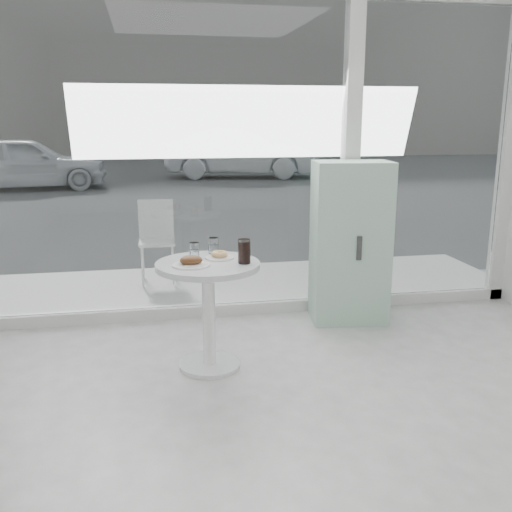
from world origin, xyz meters
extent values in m
cube|color=silver|center=(0.00, 3.00, 0.05)|extent=(5.00, 0.12, 0.10)
cube|color=silver|center=(2.44, 3.00, 1.50)|extent=(0.12, 0.12, 3.00)
cube|color=silver|center=(0.90, 3.00, 1.50)|extent=(0.14, 0.14, 3.00)
cube|color=white|center=(-0.77, 3.00, 1.40)|extent=(3.21, 0.02, 2.60)
cube|color=white|center=(1.67, 3.00, 1.40)|extent=(1.41, 0.02, 2.60)
cylinder|color=white|center=(-0.50, 1.90, 0.01)|extent=(0.44, 0.44, 0.03)
cylinder|color=white|center=(-0.50, 1.90, 0.37)|extent=(0.09, 0.09, 0.70)
cylinder|color=white|center=(-0.50, 1.90, 0.75)|extent=(0.72, 0.72, 0.04)
cube|color=silver|center=(0.00, 3.80, 0.03)|extent=(5.60, 1.60, 0.05)
cube|color=#3C3C3C|center=(0.00, 16.00, 0.00)|extent=(40.00, 24.00, 0.00)
cube|color=gray|center=(0.00, 25.00, 4.00)|extent=(40.00, 2.00, 8.00)
cube|color=#8CB39C|center=(0.81, 2.67, 0.69)|extent=(0.69, 0.50, 1.39)
cube|color=#333333|center=(0.81, 2.45, 0.69)|extent=(0.04, 0.02, 0.20)
cylinder|color=white|center=(-0.97, 3.88, 0.26)|extent=(0.02, 0.02, 0.41)
cylinder|color=white|center=(-0.66, 3.87, 0.26)|extent=(0.02, 0.02, 0.41)
cylinder|color=white|center=(-0.97, 4.19, 0.26)|extent=(0.02, 0.02, 0.41)
cylinder|color=white|center=(-0.66, 4.19, 0.26)|extent=(0.02, 0.02, 0.41)
cube|color=white|center=(-0.81, 4.03, 0.47)|extent=(0.37, 0.37, 0.03)
cube|color=white|center=(-0.81, 4.21, 0.69)|extent=(0.37, 0.02, 0.41)
imported|color=silver|center=(-3.85, 13.19, 0.66)|extent=(4.04, 2.02, 1.32)
imported|color=#999CA1|center=(1.87, 15.07, 0.72)|extent=(4.57, 2.26, 1.44)
cylinder|color=white|center=(-0.62, 1.83, 0.78)|extent=(0.25, 0.25, 0.01)
cube|color=white|center=(-0.60, 1.82, 0.79)|extent=(0.13, 0.12, 0.00)
ellipsoid|color=#3C1F10|center=(-0.62, 1.83, 0.81)|extent=(0.15, 0.12, 0.07)
ellipsoid|color=#3C1F10|center=(-0.58, 1.85, 0.81)|extent=(0.08, 0.07, 0.04)
cylinder|color=white|center=(-0.41, 2.00, 0.78)|extent=(0.20, 0.20, 0.01)
torus|color=tan|center=(-0.41, 2.00, 0.80)|extent=(0.12, 0.12, 0.04)
cylinder|color=white|center=(-0.58, 2.05, 0.83)|extent=(0.07, 0.07, 0.11)
cylinder|color=white|center=(-0.58, 2.05, 0.80)|extent=(0.06, 0.06, 0.06)
cylinder|color=white|center=(-0.43, 2.15, 0.83)|extent=(0.07, 0.07, 0.12)
cylinder|color=white|center=(-0.43, 2.15, 0.80)|extent=(0.06, 0.06, 0.06)
cylinder|color=white|center=(-0.26, 1.84, 0.85)|extent=(0.09, 0.09, 0.17)
cylinder|color=black|center=(-0.26, 1.84, 0.85)|extent=(0.07, 0.07, 0.15)
camera|label=1|loc=(-0.88, -1.88, 1.73)|focal=40.00mm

